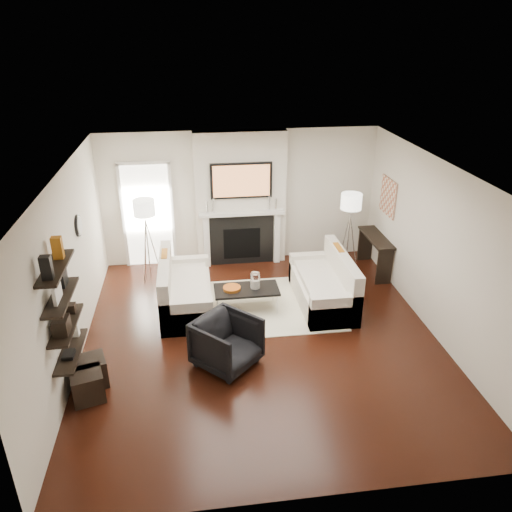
{
  "coord_description": "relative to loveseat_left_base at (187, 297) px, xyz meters",
  "views": [
    {
      "loc": [
        -0.97,
        -6.57,
        4.52
      ],
      "look_at": [
        0.0,
        0.6,
        1.15
      ],
      "focal_mm": 35.0,
      "sensor_mm": 36.0,
      "label": 1
    }
  ],
  "objects": [
    {
      "name": "firebox",
      "position": [
        1.15,
        1.66,
        0.24
      ],
      "size": [
        0.75,
        0.02,
        0.65
      ],
      "primitive_type": "cube",
      "color": "black",
      "rests_on": "floor"
    },
    {
      "name": "coffee_leg_nw",
      "position": [
        0.53,
        -0.43,
        -0.02
      ],
      "size": [
        0.02,
        0.02,
        0.38
      ],
      "primitive_type": "cylinder",
      "color": "silver",
      "rests_on": "floor"
    },
    {
      "name": "candlestick_l_tall",
      "position": [
        0.6,
        1.62,
        1.09
      ],
      "size": [
        0.04,
        0.04,
        0.3
      ],
      "primitive_type": "cylinder",
      "color": "silver",
      "rests_on": "mantel_shelf"
    },
    {
      "name": "decor_frame_a",
      "position": [
        -1.47,
        -2.19,
        1.42
      ],
      "size": [
        0.04,
        0.3,
        0.22
      ],
      "primitive_type": "cube",
      "color": "white",
      "rests_on": "shelf_upper"
    },
    {
      "name": "decor_box_tall",
      "position": [
        -1.47,
        -1.74,
        0.6
      ],
      "size": [
        0.1,
        0.1,
        0.18
      ],
      "primitive_type": "cube",
      "color": "white",
      "rests_on": "shelf_bottom"
    },
    {
      "name": "console_leg_s",
      "position": [
        3.72,
        1.49,
        0.14
      ],
      "size": [
        0.3,
        0.04,
        0.71
      ],
      "primitive_type": "cube",
      "color": "black",
      "rests_on": "floor"
    },
    {
      "name": "loveseat_left_back",
      "position": [
        -0.33,
        0.0,
        0.32
      ],
      "size": [
        0.18,
        1.8,
        0.8
      ],
      "primitive_type": "cube",
      "color": "beige",
      "rests_on": "floor"
    },
    {
      "name": "coffee_leg_ne",
      "position": [
        1.53,
        -0.43,
        -0.02
      ],
      "size": [
        0.02,
        0.02,
        0.38
      ],
      "primitive_type": "cylinder",
      "color": "silver",
      "rests_on": "floor"
    },
    {
      "name": "door_trim_top",
      "position": [
        -0.7,
        1.88,
        1.92
      ],
      "size": [
        1.02,
        0.06,
        0.06
      ],
      "primitive_type": "cube",
      "color": "white",
      "rests_on": "wall_back"
    },
    {
      "name": "lamp_left_shade",
      "position": [
        -0.7,
        1.26,
        1.24
      ],
      "size": [
        0.4,
        0.4,
        0.3
      ],
      "primitive_type": "cylinder",
      "color": "white",
      "rests_on": "lamp_left_post"
    },
    {
      "name": "console_top",
      "position": [
        3.72,
        0.94,
        0.52
      ],
      "size": [
        0.35,
        1.2,
        0.04
      ],
      "primitive_type": "cube",
      "color": "black",
      "rests_on": "floor"
    },
    {
      "name": "shelf_bottom",
      "position": [
        -1.47,
        -2.08,
        0.49
      ],
      "size": [
        0.25,
        1.0,
        0.03
      ],
      "primitive_type": "cube",
      "color": "black",
      "rests_on": "wall_left"
    },
    {
      "name": "loveseat_right_back",
      "position": [
        2.72,
        -0.15,
        0.32
      ],
      "size": [
        0.18,
        1.8,
        0.8
      ],
      "primitive_type": "cube",
      "color": "beige",
      "rests_on": "floor"
    },
    {
      "name": "decor_magfile_b",
      "position": [
        -1.47,
        -1.85,
        1.85
      ],
      "size": [
        0.12,
        0.1,
        0.28
      ],
      "primitive_type": "cube",
      "color": "#A15D13",
      "rests_on": "shelf_top"
    },
    {
      "name": "mantel_pilaster_r",
      "position": [
        1.87,
        1.63,
        0.34
      ],
      "size": [
        0.12,
        0.08,
        1.1
      ],
      "primitive_type": "cube",
      "color": "white",
      "rests_on": "floor"
    },
    {
      "name": "hallway_panel",
      "position": [
        -0.7,
        1.9,
        0.84
      ],
      "size": [
        0.9,
        0.02,
        2.1
      ],
      "primitive_type": "cube",
      "color": "white",
      "rests_on": "floor"
    },
    {
      "name": "ottoman_far",
      "position": [
        -1.32,
        -2.16,
        -0.01
      ],
      "size": [
        0.49,
        0.49,
        0.4
      ],
      "primitive_type": "cube",
      "rotation": [
        0.0,
        0.0,
        0.27
      ],
      "color": "black",
      "rests_on": "floor"
    },
    {
      "name": "loveseat_left_arm_s",
      "position": [
        0.0,
        0.81,
        0.09
      ],
      "size": [
        0.85,
        0.18,
        0.6
      ],
      "primitive_type": "cube",
      "color": "beige",
      "rests_on": "floor"
    },
    {
      "name": "loveseat_right_base",
      "position": [
        2.38,
        -0.15,
        0.0
      ],
      "size": [
        0.85,
        1.8,
        0.42
      ],
      "primitive_type": "cube",
      "color": "beige",
      "rests_on": "floor"
    },
    {
      "name": "lamp_left_leg_c",
      "position": [
        -0.75,
        1.16,
        0.39
      ],
      "size": [
        0.14,
        0.22,
        1.23
      ],
      "primitive_type": "cylinder",
      "rotation": [
        0.18,
        0.0,
        2.62
      ],
      "color": "silver",
      "rests_on": "floor"
    },
    {
      "name": "lamp_right_leg_a",
      "position": [
        3.31,
        1.09,
        0.39
      ],
      "size": [
        0.25,
        0.02,
        1.23
      ],
      "primitive_type": "cylinder",
      "rotation": [
        0.18,
        0.0,
        4.71
      ],
      "color": "silver",
      "rests_on": "floor"
    },
    {
      "name": "rug",
      "position": [
        1.34,
        -0.11,
        -0.2
      ],
      "size": [
        2.6,
        2.0,
        0.01
      ],
      "primitive_type": "cube",
      "color": "beige",
      "rests_on": "floor"
    },
    {
      "name": "ottoman_near",
      "position": [
        -1.32,
        -1.87,
        -0.01
      ],
      "size": [
        0.5,
        0.5,
        0.4
      ],
      "primitive_type": "cube",
      "rotation": [
        0.0,
        0.0,
        0.29
      ],
      "color": "black",
      "rests_on": "floor"
    },
    {
      "name": "tv_screen",
      "position": [
        1.15,
        1.61,
        1.57
      ],
      "size": [
        1.1,
        0.0,
        0.62
      ],
      "primitive_type": "cube",
      "color": "#BF723F",
      "rests_on": "tv_body"
    },
    {
      "name": "decor_magfile_a",
      "position": [
        -1.47,
        -2.39,
        1.85
      ],
      "size": [
        0.12,
        0.1,
        0.28
      ],
      "primitive_type": "cube",
      "color": "black",
      "rests_on": "shelf_top"
    },
    {
      "name": "pillow_left_charcoal",
      "position": [
        -0.33,
        -0.3,
        0.51
      ],
      "size": [
        0.1,
        0.4,
        0.4
      ],
      "primitive_type": "cube",
      "color": "black",
      "rests_on": "loveseat_left_cushion"
    },
    {
      "name": "lamp_right_post",
      "position": [
        3.2,
        1.09,
        0.39
      ],
      "size": [
        0.02,
        0.02,
        1.2
      ],
      "primitive_type": "cylinder",
      "color": "silver",
      "rests_on": "floor"
    },
    {
      "name": "clock_face",
      "position": [
        -1.55,
        -0.18,
        1.49
      ],
      "size": [
        0.01,
        0.29,
        0.29
      ],
      "primitive_type": "cylinder",
      "rotation": [
        0.0,
        1.57,
        0.0
      ],
      "color": "white",
      "rests_on": "clock_rim"
    },
    {
      "name": "lamp_right_leg_b",
      "position": [
        3.15,
        1.18,
        0.39
      ],
      "size": [
        0.14,
        0.22,
        1.23
      ],
      "primitive_type": "cylinder",
      "rotation": [
        0.18,
        0.0,
        0.52
      ],
      "color": "silver",
      "rests_on": "floor"
    },
    {
      "name": "door_trim_l",
      "position": [
        -1.18,
        1.88,
        0.84
      ],
      "size": [
        0.06,
        0.06,
        2.16
      ],
      "primitive_type": "cube",
      "color": "white",
      "rests_on": "floor"
    },
    {
      "name": "candlestick_l_short",
      "position": [
        0.47,
        1.62,
        1.06
      ],
      "size": [
        0.04,
        0.04,
        0.24
      ],
      "primitive_type": "cylinder",
      "color": "silver",
      "rests_on": "mantel_shelf"
    },
    {
      "name": "hurricane_candle",
      "position": [
        1.18,
        -0.21,
        0.29
      ],
      "size": [
        0.1,
        0.1,
        0.16
      ],
      "primitive_type": "cylinder",
      "color": "white",
      "rests_on": "coffee_table"
    },
    {
      "name": "decor_frame_b",
      "position": [
        -1.47,
        -1.8,
        1.4
      ],
      "size": [
        0.04,
        0.22,
        0.18
      ],
      "primitive_type": "cube",
      "color": "black",
      "rests_on": "shelf_upper"
    },
    {
      "name": "lamp_left_leg_a",
      "position": [
        -0.59,
        1.26,
        0.39
      ],
      "size": [
        0.25,
        0.02,
        1.23
      ],
      "primitive_type": "cylinder",
      "rotation": [
        0.18,
        0.0,
        4.71
      ],
      "color": "silver",
      "rests_on": "floor"
    },
    {
      "name": "coffee_table",
      "position": [
        1.03,
        -0.21,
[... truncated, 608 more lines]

